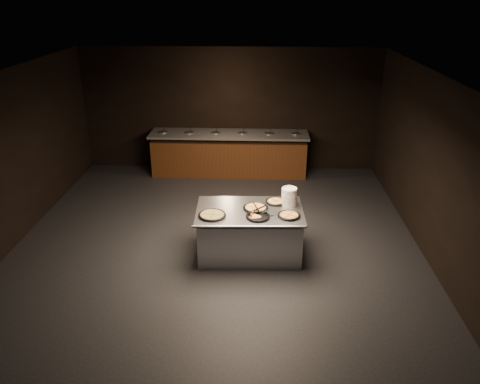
{
  "coord_description": "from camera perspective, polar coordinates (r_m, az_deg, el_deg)",
  "views": [
    {
      "loc": [
        0.71,
        -6.93,
        4.13
      ],
      "look_at": [
        0.4,
        0.3,
        0.95
      ],
      "focal_mm": 35.0,
      "sensor_mm": 36.0,
      "label": 1
    }
  ],
  "objects": [
    {
      "name": "room",
      "position": [
        7.47,
        -3.15,
        2.66
      ],
      "size": [
        7.02,
        8.02,
        2.92
      ],
      "color": "black",
      "rests_on": "ground"
    },
    {
      "name": "salad_bar",
      "position": [
        11.15,
        -1.33,
        4.38
      ],
      "size": [
        3.7,
        0.83,
        1.18
      ],
      "color": "#502E13",
      "rests_on": "ground"
    },
    {
      "name": "serving_counter",
      "position": [
        7.76,
        1.16,
        -5.04
      ],
      "size": [
        1.77,
        1.17,
        0.82
      ],
      "rotation": [
        0.0,
        0.0,
        0.04
      ],
      "color": "silver",
      "rests_on": "ground"
    },
    {
      "name": "plate_stack",
      "position": [
        7.72,
        6.01,
        -0.56
      ],
      "size": [
        0.25,
        0.25,
        0.3
      ],
      "primitive_type": "cylinder",
      "color": "silver",
      "rests_on": "serving_counter"
    },
    {
      "name": "pan_veggie_whole",
      "position": [
        7.37,
        -3.41,
        -2.81
      ],
      "size": [
        0.44,
        0.44,
        0.04
      ],
      "rotation": [
        0.0,
        0.0,
        -0.12
      ],
      "color": "black",
      "rests_on": "serving_counter"
    },
    {
      "name": "pan_cheese_whole",
      "position": [
        7.59,
        1.91,
        -1.93
      ],
      "size": [
        0.41,
        0.41,
        0.04
      ],
      "rotation": [
        0.0,
        0.0,
        -0.15
      ],
      "color": "black",
      "rests_on": "serving_counter"
    },
    {
      "name": "pan_cheese_slices_a",
      "position": [
        7.83,
        4.36,
        -1.16
      ],
      "size": [
        0.34,
        0.34,
        0.04
      ],
      "rotation": [
        0.0,
        0.0,
        0.54
      ],
      "color": "black",
      "rests_on": "serving_counter"
    },
    {
      "name": "pan_cheese_slices_b",
      "position": [
        7.32,
        2.2,
        -2.98
      ],
      "size": [
        0.38,
        0.38,
        0.04
      ],
      "rotation": [
        0.0,
        0.0,
        2.45
      ],
      "color": "black",
      "rests_on": "serving_counter"
    },
    {
      "name": "pan_veggie_slices",
      "position": [
        7.38,
        5.99,
        -2.84
      ],
      "size": [
        0.36,
        0.36,
        0.04
      ],
      "rotation": [
        0.0,
        0.0,
        -0.52
      ],
      "color": "black",
      "rests_on": "serving_counter"
    },
    {
      "name": "server_left",
      "position": [
        7.47,
        1.74,
        -1.91
      ],
      "size": [
        0.25,
        0.27,
        0.17
      ],
      "rotation": [
        0.0,
        0.0,
        2.35
      ],
      "color": "silver",
      "rests_on": "serving_counter"
    },
    {
      "name": "server_right",
      "position": [
        7.38,
        2.75,
        -2.19
      ],
      "size": [
        0.35,
        0.1,
        0.16
      ],
      "rotation": [
        0.0,
        0.0,
        -0.01
      ],
      "color": "silver",
      "rests_on": "serving_counter"
    }
  ]
}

